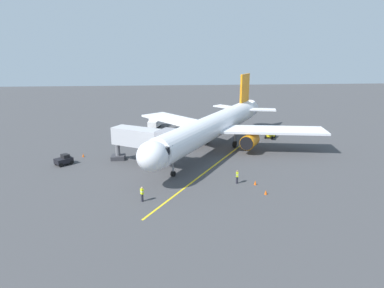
% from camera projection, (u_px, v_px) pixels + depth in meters
% --- Properties ---
extents(ground_plane, '(220.00, 220.00, 0.00)m').
position_uv_depth(ground_plane, '(222.00, 148.00, 56.33)').
color(ground_plane, '#424244').
extents(apron_lead_in_line, '(21.25, 34.14, 0.01)m').
position_uv_depth(apron_lead_in_line, '(220.00, 161.00, 49.25)').
color(apron_lead_in_line, yellow).
rests_on(apron_lead_in_line, ground).
extents(airplane, '(30.48, 36.03, 11.50)m').
position_uv_depth(airplane, '(215.00, 126.00, 54.18)').
color(airplane, white).
rests_on(airplane, ground).
extents(jet_bridge, '(10.69, 7.94, 5.40)m').
position_uv_depth(jet_bridge, '(149.00, 139.00, 46.84)').
color(jet_bridge, '#B7B7BC').
rests_on(jet_bridge, ground).
extents(ground_crew_marshaller, '(0.43, 0.47, 1.71)m').
position_uv_depth(ground_crew_marshaller, '(142.00, 194.00, 35.81)').
color(ground_crew_marshaller, '#23232D').
rests_on(ground_crew_marshaller, ground).
extents(ground_crew_wing_walker, '(0.29, 0.42, 1.71)m').
position_uv_depth(ground_crew_wing_walker, '(237.00, 177.00, 40.76)').
color(ground_crew_wing_walker, '#23232D').
rests_on(ground_crew_wing_walker, ground).
extents(box_truck_near_nose, '(3.19, 4.97, 2.62)m').
position_uv_depth(box_truck_near_nose, '(155.00, 121.00, 71.08)').
color(box_truck_near_nose, white).
rests_on(box_truck_near_nose, ground).
extents(belt_loader_portside, '(3.65, 4.42, 2.32)m').
position_uv_depth(belt_loader_portside, '(207.00, 128.00, 67.18)').
color(belt_loader_portside, yellow).
rests_on(belt_loader_portside, ground).
extents(belt_loader_starboard_side, '(3.55, 4.47, 2.32)m').
position_uv_depth(belt_loader_starboard_side, '(270.00, 134.00, 62.44)').
color(belt_loader_starboard_side, yellow).
rests_on(belt_loader_starboard_side, ground).
extents(tug_rear_apron, '(2.71, 2.66, 1.50)m').
position_uv_depth(tug_rear_apron, '(64.00, 160.00, 47.63)').
color(tug_rear_apron, black).
rests_on(tug_rear_apron, ground).
extents(safety_cone_nose_left, '(0.32, 0.32, 0.55)m').
position_uv_depth(safety_cone_nose_left, '(255.00, 183.00, 40.49)').
color(safety_cone_nose_left, '#F2590F').
rests_on(safety_cone_nose_left, ground).
extents(safety_cone_nose_right, '(0.32, 0.32, 0.55)m').
position_uv_depth(safety_cone_nose_right, '(83.00, 155.00, 51.27)').
color(safety_cone_nose_right, '#F2590F').
rests_on(safety_cone_nose_right, ground).
extents(safety_cone_wing_port, '(0.32, 0.32, 0.55)m').
position_uv_depth(safety_cone_wing_port, '(266.00, 192.00, 37.75)').
color(safety_cone_wing_port, '#F2590F').
rests_on(safety_cone_wing_port, ground).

